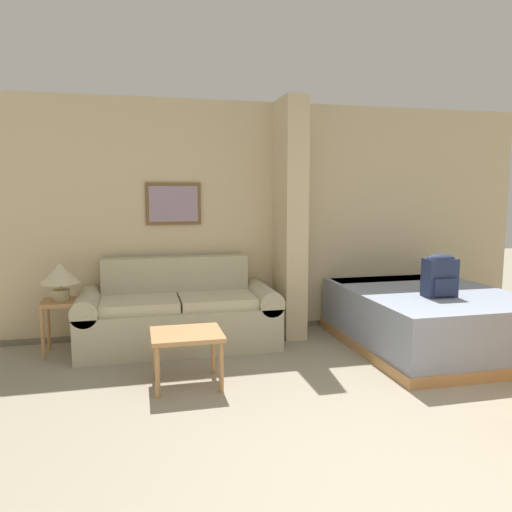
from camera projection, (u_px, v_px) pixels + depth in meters
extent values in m
plane|color=gray|center=(455.00, 503.00, 2.59)|extent=(20.00, 20.00, 0.00)
cube|color=#CCB78E|center=(274.00, 218.00, 5.80)|extent=(6.23, 0.12, 2.60)
cube|color=#70644E|center=(276.00, 326.00, 5.89)|extent=(6.23, 0.02, 0.06)
cube|color=brown|center=(173.00, 204.00, 5.43)|extent=(0.59, 0.02, 0.45)
cube|color=gray|center=(174.00, 204.00, 5.42)|extent=(0.52, 0.01, 0.38)
cube|color=#CCB78E|center=(290.00, 219.00, 5.49)|extent=(0.24, 0.56, 2.60)
cube|color=#B7AD8E|center=(179.00, 326.00, 5.16)|extent=(1.56, 0.84, 0.44)
cube|color=#B7AD8E|center=(176.00, 278.00, 5.42)|extent=(1.56, 0.20, 0.47)
cube|color=#B7AD8E|center=(89.00, 332.00, 4.96)|extent=(0.23, 0.84, 0.44)
cylinder|color=#B7AD8E|center=(87.00, 305.00, 4.92)|extent=(0.25, 0.84, 0.25)
cube|color=#B7AD8E|center=(263.00, 321.00, 5.37)|extent=(0.23, 0.84, 0.44)
cylinder|color=#B7AD8E|center=(263.00, 297.00, 5.34)|extent=(0.25, 0.84, 0.25)
cube|color=beige|center=(140.00, 304.00, 4.99)|extent=(0.76, 0.60, 0.10)
cube|color=beige|center=(217.00, 300.00, 5.17)|extent=(0.76, 0.60, 0.10)
cube|color=#B27F4C|center=(187.00, 334.00, 4.11)|extent=(0.58, 0.51, 0.04)
cylinder|color=#B27F4C|center=(157.00, 372.00, 3.87)|extent=(0.04, 0.04, 0.42)
cylinder|color=#B27F4C|center=(221.00, 367.00, 3.99)|extent=(0.04, 0.04, 0.42)
cylinder|color=#B27F4C|center=(155.00, 355.00, 4.29)|extent=(0.04, 0.04, 0.42)
cylinder|color=#B27F4C|center=(213.00, 351.00, 4.41)|extent=(0.04, 0.04, 0.42)
cube|color=#B27F4C|center=(62.00, 302.00, 4.90)|extent=(0.38, 0.38, 0.04)
cylinder|color=#B27F4C|center=(43.00, 334.00, 4.75)|extent=(0.04, 0.04, 0.51)
cylinder|color=#B27F4C|center=(78.00, 332.00, 4.82)|extent=(0.04, 0.04, 0.51)
cylinder|color=#B27F4C|center=(48.00, 326.00, 5.05)|extent=(0.04, 0.04, 0.51)
cylinder|color=#B27F4C|center=(82.00, 324.00, 5.13)|extent=(0.04, 0.04, 0.51)
cylinder|color=tan|center=(61.00, 295.00, 4.89)|extent=(0.17, 0.17, 0.11)
cylinder|color=tan|center=(61.00, 286.00, 4.88)|extent=(0.02, 0.02, 0.06)
cone|color=beige|center=(60.00, 273.00, 4.87)|extent=(0.38, 0.38, 0.20)
cube|color=#B27F4C|center=(428.00, 342.00, 5.18)|extent=(1.61, 2.02, 0.10)
cube|color=#8993A8|center=(429.00, 314.00, 5.14)|extent=(1.57, 1.98, 0.49)
cube|color=white|center=(392.00, 283.00, 5.86)|extent=(1.45, 0.36, 0.10)
cube|color=#232D4C|center=(440.00, 278.00, 4.81)|extent=(0.31, 0.17, 0.37)
cube|color=#232D4C|center=(446.00, 287.00, 4.72)|extent=(0.23, 0.03, 0.16)
ellipsoid|color=#232D4C|center=(441.00, 259.00, 4.79)|extent=(0.29, 0.17, 0.09)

